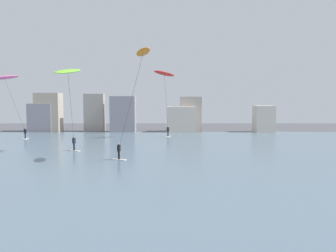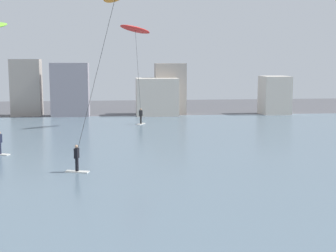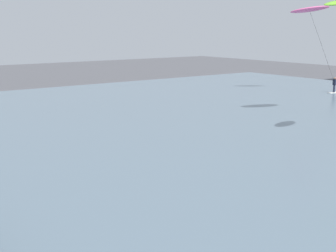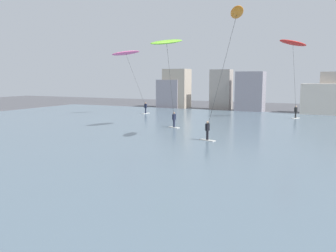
# 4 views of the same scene
# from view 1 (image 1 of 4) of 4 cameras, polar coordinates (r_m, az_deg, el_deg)

# --- Properties ---
(water_bay) EXTENTS (84.00, 52.00, 0.10)m
(water_bay) POSITION_cam_1_polar(r_m,az_deg,el_deg) (36.41, -1.84, -4.95)
(water_bay) COLOR slate
(water_bay) RESTS_ON ground
(far_shore_buildings) EXTENTS (43.19, 5.19, 6.93)m
(far_shore_buildings) POSITION_cam_1_polar(r_m,az_deg,el_deg) (63.83, -6.24, 1.69)
(far_shore_buildings) COLOR gray
(far_shore_buildings) RESTS_ON ground
(kitesurfer_pink) EXTENTS (3.61, 5.76, 9.26)m
(kitesurfer_pink) POSITION_cam_1_polar(r_m,az_deg,el_deg) (53.15, -24.47, 6.49)
(kitesurfer_pink) COLOR silver
(kitesurfer_pink) RESTS_ON water_bay
(kitesurfer_lime) EXTENTS (2.85, 4.15, 9.32)m
(kitesurfer_lime) POSITION_cam_1_polar(r_m,az_deg,el_deg) (39.70, -15.65, 7.66)
(kitesurfer_lime) COLOR silver
(kitesurfer_lime) RESTS_ON water_bay
(kitesurfer_red) EXTENTS (3.61, 3.98, 10.10)m
(kitesurfer_red) POSITION_cam_1_polar(r_m,az_deg,el_deg) (53.07, -0.54, 7.69)
(kitesurfer_red) COLOR silver
(kitesurfer_red) RESTS_ON water_bay
(kitesurfer_orange) EXTENTS (4.12, 2.96, 10.64)m
(kitesurfer_orange) POSITION_cam_1_polar(r_m,az_deg,el_deg) (33.67, -4.49, 9.78)
(kitesurfer_orange) COLOR silver
(kitesurfer_orange) RESTS_ON water_bay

